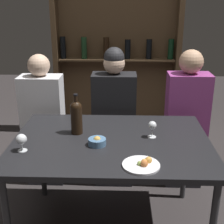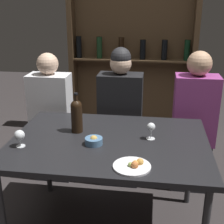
{
  "view_description": "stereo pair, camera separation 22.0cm",
  "coord_description": "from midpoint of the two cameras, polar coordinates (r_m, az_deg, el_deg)",
  "views": [
    {
      "loc": [
        0.07,
        -1.92,
        1.64
      ],
      "look_at": [
        0.0,
        0.14,
        0.89
      ],
      "focal_mm": 50.0,
      "sensor_mm": 36.0,
      "label": 1
    },
    {
      "loc": [
        0.29,
        -1.9,
        1.64
      ],
      "look_at": [
        0.0,
        0.14,
        0.89
      ],
      "focal_mm": 50.0,
      "sensor_mm": 36.0,
      "label": 2
    }
  ],
  "objects": [
    {
      "name": "wine_bottle",
      "position": [
        2.2,
        -3.67,
        -0.52
      ],
      "size": [
        0.08,
        0.08,
        0.29
      ],
      "color": "black",
      "rests_on": "dining_table"
    },
    {
      "name": "seated_person_right",
      "position": [
        2.82,
        16.84,
        -2.66
      ],
      "size": [
        0.36,
        0.22,
        1.25
      ],
      "color": "#26262B",
      "rests_on": "ground_plane"
    },
    {
      "name": "wine_glass_0",
      "position": [
        2.13,
        10.1,
        -2.92
      ],
      "size": [
        0.06,
        0.06,
        0.12
      ],
      "color": "silver",
      "rests_on": "dining_table"
    },
    {
      "name": "wine_glass_1",
      "position": [
        2.06,
        -13.66,
        -4.3
      ],
      "size": [
        0.07,
        0.07,
        0.11
      ],
      "color": "silver",
      "rests_on": "dining_table"
    },
    {
      "name": "seated_person_left",
      "position": [
        2.91,
        -8.88,
        -1.87
      ],
      "size": [
        0.37,
        0.22,
        1.21
      ],
      "color": "#26262B",
      "rests_on": "ground_plane"
    },
    {
      "name": "wine_rack_wall",
      "position": [
        3.85,
        5.37,
        11.91
      ],
      "size": [
        1.52,
        0.21,
        2.16
      ],
      "color": "#4C3823",
      "rests_on": "ground_plane"
    },
    {
      "name": "food_plate_0",
      "position": [
        1.8,
        7.41,
        -9.79
      ],
      "size": [
        0.22,
        0.22,
        0.05
      ],
      "color": "white",
      "rests_on": "dining_table"
    },
    {
      "name": "seated_person_center",
      "position": [
        2.79,
        3.81,
        -1.85
      ],
      "size": [
        0.38,
        0.22,
        1.27
      ],
      "color": "#26262B",
      "rests_on": "ground_plane"
    },
    {
      "name": "snack_bowl",
      "position": [
        2.05,
        -0.29,
        -5.35
      ],
      "size": [
        0.12,
        0.12,
        0.06
      ],
      "color": "#4C7299",
      "rests_on": "dining_table"
    },
    {
      "name": "dining_table",
      "position": [
        2.15,
        2.41,
        -6.57
      ],
      "size": [
        1.34,
        0.96,
        0.74
      ],
      "color": "black",
      "rests_on": "ground_plane"
    }
  ]
}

